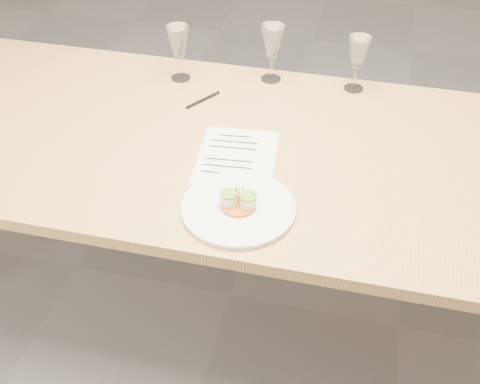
% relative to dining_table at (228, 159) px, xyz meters
% --- Properties ---
extents(ground, '(7.00, 7.00, 0.00)m').
position_rel_dining_table_xyz_m(ground, '(0.00, 0.00, -0.68)').
color(ground, slate).
rests_on(ground, ground).
extents(dining_table, '(2.40, 1.00, 0.75)m').
position_rel_dining_table_xyz_m(dining_table, '(0.00, 0.00, 0.00)').
color(dining_table, tan).
rests_on(dining_table, ground).
extents(dinner_plate, '(0.32, 0.32, 0.08)m').
position_rel_dining_table_xyz_m(dinner_plate, '(0.11, -0.31, 0.08)').
color(dinner_plate, white).
rests_on(dinner_plate, dining_table).
extents(recipe_sheet, '(0.27, 0.33, 0.00)m').
position_rel_dining_table_xyz_m(recipe_sheet, '(0.05, -0.07, 0.07)').
color(recipe_sheet, white).
rests_on(recipe_sheet, dining_table).
extents(ballpoint_pen, '(0.09, 0.13, 0.01)m').
position_rel_dining_table_xyz_m(ballpoint_pen, '(-0.15, 0.22, 0.07)').
color(ballpoint_pen, black).
rests_on(ballpoint_pen, dining_table).
extents(wine_glass_0, '(0.08, 0.08, 0.20)m').
position_rel_dining_table_xyz_m(wine_glass_0, '(-0.27, 0.36, 0.21)').
color(wine_glass_0, white).
rests_on(wine_glass_0, dining_table).
extents(wine_glass_1, '(0.08, 0.08, 0.21)m').
position_rel_dining_table_xyz_m(wine_glass_1, '(0.06, 0.43, 0.22)').
color(wine_glass_1, white).
rests_on(wine_glass_1, dining_table).
extents(wine_glass_2, '(0.08, 0.08, 0.20)m').
position_rel_dining_table_xyz_m(wine_glass_2, '(0.36, 0.43, 0.21)').
color(wine_glass_2, white).
rests_on(wine_glass_2, dining_table).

